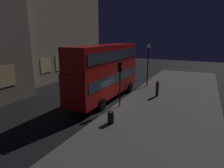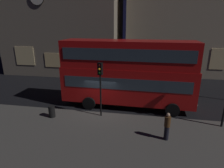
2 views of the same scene
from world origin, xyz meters
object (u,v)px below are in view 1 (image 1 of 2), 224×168
(street_lamp, at_px, (148,56))
(litter_bin, at_px, (111,117))
(double_decker_bus, at_px, (105,69))
(traffic_light_near_kerb, at_px, (120,75))
(traffic_light_far_side, at_px, (120,59))
(pedestrian, at_px, (157,88))

(street_lamp, bearing_deg, litter_bin, -176.75)
(double_decker_bus, relative_size, litter_bin, 12.40)
(double_decker_bus, xyz_separation_m, street_lamp, (6.70, -2.53, 0.80))
(litter_bin, bearing_deg, traffic_light_near_kerb, 12.99)
(traffic_light_far_side, bearing_deg, pedestrian, 40.65)
(traffic_light_near_kerb, height_order, traffic_light_far_side, traffic_light_near_kerb)
(traffic_light_far_side, distance_m, street_lamp, 6.13)
(traffic_light_near_kerb, relative_size, traffic_light_far_side, 0.98)
(pedestrian, bearing_deg, traffic_light_far_side, 6.54)
(pedestrian, bearing_deg, traffic_light_near_kerb, 112.95)
(pedestrian, distance_m, litter_bin, 8.25)
(double_decker_bus, height_order, pedestrian, double_decker_bus)
(street_lamp, distance_m, pedestrian, 5.31)
(traffic_light_near_kerb, relative_size, litter_bin, 4.61)
(double_decker_bus, height_order, street_lamp, double_decker_bus)
(traffic_light_near_kerb, xyz_separation_m, traffic_light_far_side, (11.57, 5.03, -0.08))
(traffic_light_near_kerb, xyz_separation_m, street_lamp, (8.42, -0.14, 0.87))
(double_decker_bus, bearing_deg, street_lamp, -19.39)
(double_decker_bus, distance_m, pedestrian, 5.90)
(traffic_light_near_kerb, bearing_deg, traffic_light_far_side, 37.22)
(traffic_light_far_side, relative_size, street_lamp, 0.78)
(traffic_light_far_side, height_order, pedestrian, traffic_light_far_side)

